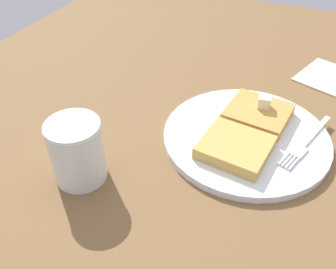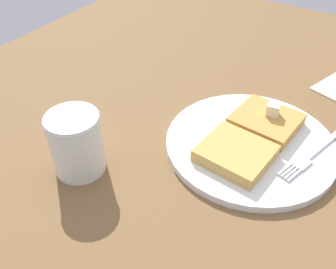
{
  "view_description": "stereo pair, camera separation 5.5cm",
  "coord_description": "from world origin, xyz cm",
  "px_view_note": "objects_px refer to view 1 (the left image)",
  "views": [
    {
      "loc": [
        57.31,
        17.53,
        42.74
      ],
      "look_at": [
        18.71,
        -0.33,
        7.47
      ],
      "focal_mm": 40.0,
      "sensor_mm": 36.0,
      "label": 1
    },
    {
      "loc": [
        54.67,
        22.37,
        42.74
      ],
      "look_at": [
        18.71,
        -0.33,
        7.47
      ],
      "focal_mm": 40.0,
      "sensor_mm": 36.0,
      "label": 2
    }
  ],
  "objects_px": {
    "syrup_jar": "(78,154)",
    "napkin": "(332,79)",
    "fork": "(305,144)",
    "plate": "(246,137)"
  },
  "relations": [
    {
      "from": "napkin",
      "to": "fork",
      "type": "bearing_deg",
      "value": -4.24
    },
    {
      "from": "plate",
      "to": "syrup_jar",
      "type": "relative_size",
      "value": 2.82
    },
    {
      "from": "plate",
      "to": "napkin",
      "type": "distance_m",
      "value": 0.28
    },
    {
      "from": "syrup_jar",
      "to": "napkin",
      "type": "distance_m",
      "value": 0.54
    },
    {
      "from": "plate",
      "to": "napkin",
      "type": "height_order",
      "value": "plate"
    },
    {
      "from": "plate",
      "to": "napkin",
      "type": "xyz_separation_m",
      "value": [
        -0.26,
        0.11,
        -0.01
      ]
    },
    {
      "from": "plate",
      "to": "napkin",
      "type": "bearing_deg",
      "value": 157.54
    },
    {
      "from": "fork",
      "to": "plate",
      "type": "bearing_deg",
      "value": -81.08
    },
    {
      "from": "syrup_jar",
      "to": "fork",
      "type": "bearing_deg",
      "value": 123.96
    },
    {
      "from": "fork",
      "to": "napkin",
      "type": "bearing_deg",
      "value": 175.76
    }
  ]
}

